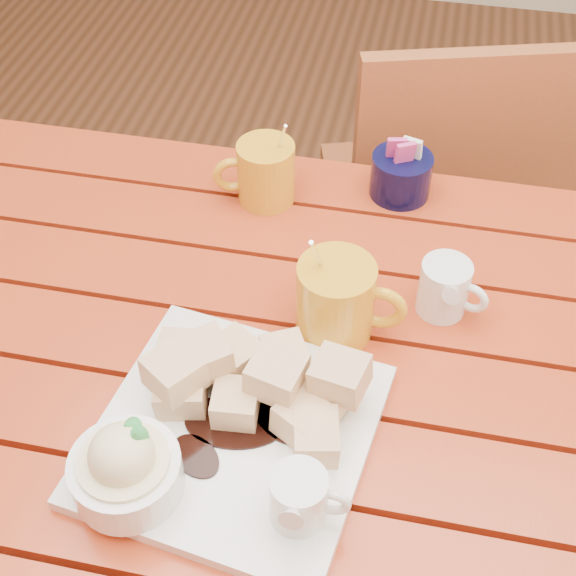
% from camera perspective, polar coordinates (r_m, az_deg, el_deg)
% --- Properties ---
extents(table, '(1.20, 0.79, 0.75)m').
position_cam_1_polar(table, '(1.03, -0.25, -8.99)').
color(table, '#A62F15').
rests_on(table, ground).
extents(dessert_plate, '(0.32, 0.32, 0.12)m').
position_cam_1_polar(dessert_plate, '(0.85, -5.14, -9.99)').
color(dessert_plate, white).
rests_on(dessert_plate, table).
extents(coffee_mug_left, '(0.11, 0.08, 0.14)m').
position_cam_1_polar(coffee_mug_left, '(1.13, -1.71, 8.26)').
color(coffee_mug_left, orange).
rests_on(coffee_mug_left, table).
extents(coffee_mug_right, '(0.13, 0.09, 0.15)m').
position_cam_1_polar(coffee_mug_right, '(0.94, 3.57, -0.81)').
color(coffee_mug_right, orange).
rests_on(coffee_mug_right, table).
extents(cream_pitcher, '(0.09, 0.08, 0.08)m').
position_cam_1_polar(cream_pitcher, '(0.99, 11.14, 0.06)').
color(cream_pitcher, white).
rests_on(cream_pitcher, table).
extents(sugar_caddy, '(0.09, 0.09, 0.09)m').
position_cam_1_polar(sugar_caddy, '(1.16, 8.04, 8.01)').
color(sugar_caddy, black).
rests_on(sugar_caddy, table).
extents(chair_far, '(0.52, 0.52, 0.89)m').
position_cam_1_polar(chair_far, '(1.57, 11.28, 5.64)').
color(chair_far, brown).
rests_on(chair_far, ground).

